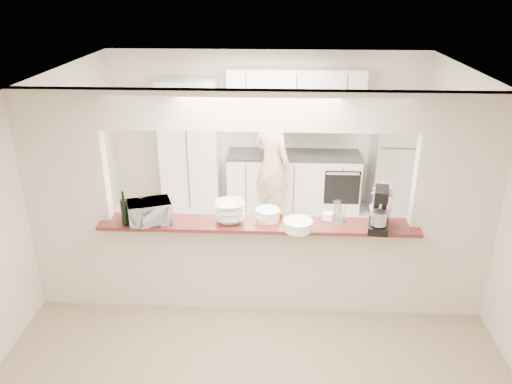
# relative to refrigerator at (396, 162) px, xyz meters

# --- Properties ---
(floor) EXTENTS (6.00, 6.00, 0.00)m
(floor) POSITION_rel_refrigerator_xyz_m (-2.05, -2.65, -0.85)
(floor) COLOR tan
(floor) RESTS_ON ground
(tile_overlay) EXTENTS (5.00, 2.90, 0.01)m
(tile_overlay) POSITION_rel_refrigerator_xyz_m (-2.05, -1.10, -0.84)
(tile_overlay) COLOR beige
(tile_overlay) RESTS_ON floor
(partition) EXTENTS (5.00, 0.15, 2.50)m
(partition) POSITION_rel_refrigerator_xyz_m (-2.05, -2.65, 0.63)
(partition) COLOR beige
(partition) RESTS_ON floor
(bar_counter) EXTENTS (3.40, 0.38, 1.09)m
(bar_counter) POSITION_rel_refrigerator_xyz_m (-2.05, -2.65, -0.27)
(bar_counter) COLOR beige
(bar_counter) RESTS_ON floor
(kitchen_cabinets) EXTENTS (3.15, 0.62, 2.25)m
(kitchen_cabinets) POSITION_rel_refrigerator_xyz_m (-2.24, 0.07, 0.12)
(kitchen_cabinets) COLOR silver
(kitchen_cabinets) RESTS_ON floor
(refrigerator) EXTENTS (0.75, 0.70, 1.70)m
(refrigerator) POSITION_rel_refrigerator_xyz_m (0.00, 0.00, 0.00)
(refrigerator) COLOR #AEAEB3
(refrigerator) RESTS_ON floor
(flower_left) EXTENTS (0.34, 0.32, 0.30)m
(flower_left) POSITION_rel_refrigerator_xyz_m (-3.35, -2.66, 0.39)
(flower_left) COLOR #C96AB1
(flower_left) RESTS_ON bar_counter
(wine_bottle_a) EXTENTS (0.07, 0.07, 0.36)m
(wine_bottle_a) POSITION_rel_refrigerator_xyz_m (-3.45, -2.80, 0.38)
(wine_bottle_a) COLOR black
(wine_bottle_a) RESTS_ON bar_counter
(wine_bottle_b) EXTENTS (0.08, 0.08, 0.38)m
(wine_bottle_b) POSITION_rel_refrigerator_xyz_m (-3.45, -2.80, 0.39)
(wine_bottle_b) COLOR black
(wine_bottle_b) RESTS_ON bar_counter
(toaster_oven) EXTENTS (0.52, 0.44, 0.25)m
(toaster_oven) POSITION_rel_refrigerator_xyz_m (-3.20, -2.75, 0.36)
(toaster_oven) COLOR #BCBCC1
(toaster_oven) RESTS_ON bar_counter
(serving_bowls) EXTENTS (0.36, 0.36, 0.23)m
(serving_bowls) POSITION_rel_refrigerator_xyz_m (-2.35, -2.69, 0.35)
(serving_bowls) COLOR white
(serving_bowls) RESTS_ON bar_counter
(plate_stack_a) EXTENTS (0.27, 0.27, 0.12)m
(plate_stack_a) POSITION_rel_refrigerator_xyz_m (-1.95, -2.62, 0.30)
(plate_stack_a) COLOR white
(plate_stack_a) RESTS_ON bar_counter
(plate_stack_b) EXTENTS (0.31, 0.31, 0.11)m
(plate_stack_b) POSITION_rel_refrigerator_xyz_m (-1.63, -2.84, 0.29)
(plate_stack_b) COLOR white
(plate_stack_b) RESTS_ON bar_counter
(red_bowl) EXTENTS (0.15, 0.15, 0.07)m
(red_bowl) POSITION_rel_refrigerator_xyz_m (-1.87, -2.57, 0.28)
(red_bowl) COLOR maroon
(red_bowl) RESTS_ON bar_counter
(tan_bowl) EXTENTS (0.15, 0.15, 0.07)m
(tan_bowl) POSITION_rel_refrigerator_xyz_m (-2.00, -2.68, 0.28)
(tan_bowl) COLOR beige
(tan_bowl) RESTS_ON bar_counter
(utensil_caddy) EXTENTS (0.29, 0.22, 0.24)m
(utensil_caddy) POSITION_rel_refrigerator_xyz_m (-1.25, -2.60, 0.34)
(utensil_caddy) COLOR silver
(utensil_caddy) RESTS_ON bar_counter
(stand_mixer) EXTENTS (0.26, 0.35, 0.47)m
(stand_mixer) POSITION_rel_refrigerator_xyz_m (-0.80, -2.78, 0.45)
(stand_mixer) COLOR black
(stand_mixer) RESTS_ON bar_counter
(flower_right) EXTENTS (0.29, 0.29, 0.43)m
(flower_right) POSITION_rel_refrigerator_xyz_m (-0.75, -2.60, 0.45)
(flower_right) COLOR #C070D0
(flower_right) RESTS_ON bar_counter
(person) EXTENTS (0.78, 0.73, 1.79)m
(person) POSITION_rel_refrigerator_xyz_m (-1.95, -0.35, 0.05)
(person) COLOR #D8B08D
(person) RESTS_ON floor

